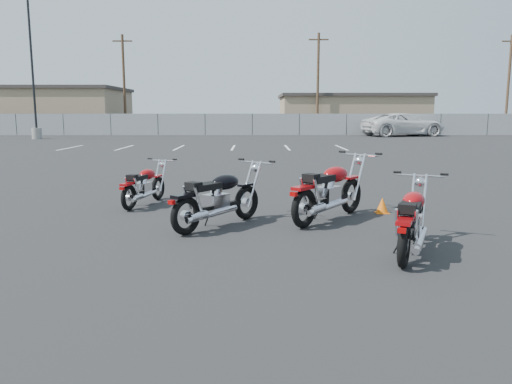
{
  "coord_description": "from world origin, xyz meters",
  "views": [
    {
      "loc": [
        0.17,
        -7.62,
        1.98
      ],
      "look_at": [
        0.2,
        0.6,
        0.65
      ],
      "focal_mm": 35.0,
      "sensor_mm": 36.0,
      "label": 1
    }
  ],
  "objects_px": {
    "motorcycle_front_red": "(144,186)",
    "motorcycle_second_black": "(218,198)",
    "motorcycle_third_red": "(330,191)",
    "white_van": "(403,118)",
    "motorcycle_rear_red": "(412,220)"
  },
  "relations": [
    {
      "from": "motorcycle_front_red",
      "to": "motorcycle_second_black",
      "type": "xyz_separation_m",
      "value": [
        1.72,
        -2.04,
        0.08
      ]
    },
    {
      "from": "motorcycle_rear_red",
      "to": "white_van",
      "type": "distance_m",
      "value": 35.49
    },
    {
      "from": "motorcycle_third_red",
      "to": "white_van",
      "type": "xyz_separation_m",
      "value": [
        10.75,
        31.86,
        0.92
      ]
    },
    {
      "from": "motorcycle_rear_red",
      "to": "motorcycle_second_black",
      "type": "bearing_deg",
      "value": 149.49
    },
    {
      "from": "motorcycle_front_red",
      "to": "motorcycle_rear_red",
      "type": "xyz_separation_m",
      "value": [
        4.55,
        -3.71,
        0.06
      ]
    },
    {
      "from": "motorcycle_second_black",
      "to": "motorcycle_rear_red",
      "type": "height_order",
      "value": "motorcycle_second_black"
    },
    {
      "from": "motorcycle_second_black",
      "to": "motorcycle_rear_red",
      "type": "xyz_separation_m",
      "value": [
        2.83,
        -1.67,
        -0.02
      ]
    },
    {
      "from": "motorcycle_third_red",
      "to": "white_van",
      "type": "relative_size",
      "value": 0.28
    },
    {
      "from": "motorcycle_second_black",
      "to": "white_van",
      "type": "distance_m",
      "value": 34.83
    },
    {
      "from": "motorcycle_third_red",
      "to": "white_van",
      "type": "bearing_deg",
      "value": 71.36
    },
    {
      "from": "motorcycle_front_red",
      "to": "motorcycle_rear_red",
      "type": "height_order",
      "value": "motorcycle_rear_red"
    },
    {
      "from": "motorcycle_front_red",
      "to": "motorcycle_third_red",
      "type": "relative_size",
      "value": 0.86
    },
    {
      "from": "motorcycle_second_black",
      "to": "motorcycle_front_red",
      "type": "bearing_deg",
      "value": 130.13
    },
    {
      "from": "motorcycle_third_red",
      "to": "motorcycle_front_red",
      "type": "bearing_deg",
      "value": 157.84
    },
    {
      "from": "motorcycle_second_black",
      "to": "motorcycle_rear_red",
      "type": "bearing_deg",
      "value": -30.51
    }
  ]
}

